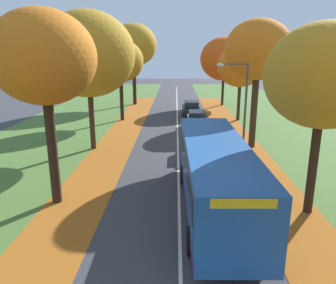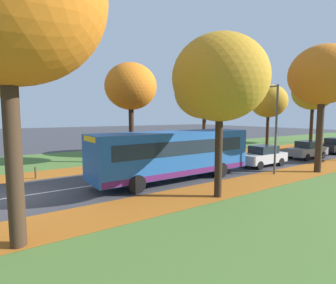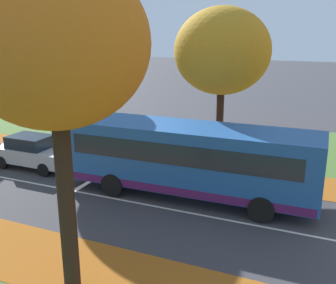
% 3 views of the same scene
% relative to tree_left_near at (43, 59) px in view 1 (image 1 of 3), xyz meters
% --- Properties ---
extents(grass_verge_left, '(12.00, 90.00, 0.01)m').
position_rel_tree_left_near_xyz_m(grass_verge_left, '(-3.66, 10.72, -6.32)').
color(grass_verge_left, '#476B2D').
rests_on(grass_verge_left, ground).
extents(leaf_litter_left, '(2.80, 60.00, 0.00)m').
position_rel_tree_left_near_xyz_m(leaf_litter_left, '(0.94, 4.72, -6.31)').
color(leaf_litter_left, '#9E5619').
rests_on(leaf_litter_left, grass_verge_left).
extents(grass_verge_right, '(12.00, 90.00, 0.01)m').
position_rel_tree_left_near_xyz_m(grass_verge_right, '(14.74, 10.72, -6.32)').
color(grass_verge_right, '#476B2D').
rests_on(grass_verge_right, ground).
extents(leaf_litter_right, '(2.80, 60.00, 0.00)m').
position_rel_tree_left_near_xyz_m(leaf_litter_right, '(10.14, 4.72, -6.31)').
color(leaf_litter_right, '#9E5619').
rests_on(leaf_litter_right, grass_verge_right).
extents(road_centre_line, '(0.12, 80.00, 0.01)m').
position_rel_tree_left_near_xyz_m(road_centre_line, '(5.54, 10.72, -6.32)').
color(road_centre_line, silver).
rests_on(road_centre_line, ground).
extents(tree_left_near, '(4.29, 4.29, 8.30)m').
position_rel_tree_left_near_xyz_m(tree_left_near, '(0.00, 0.00, 0.00)').
color(tree_left_near, black).
rests_on(tree_left_near, ground).
extents(tree_left_mid, '(6.21, 6.21, 9.22)m').
position_rel_tree_left_near_xyz_m(tree_left_mid, '(-0.40, 8.48, 0.09)').
color(tree_left_mid, '#382619').
rests_on(tree_left_mid, ground).
extents(tree_left_far, '(4.44, 4.44, 7.74)m').
position_rel_tree_left_near_xyz_m(tree_left_far, '(0.06, 18.44, -0.60)').
color(tree_left_far, black).
rests_on(tree_left_far, ground).
extents(tree_left_distant, '(5.76, 5.76, 9.99)m').
position_rel_tree_left_near_xyz_m(tree_left_distant, '(0.08, 28.65, 1.04)').
color(tree_left_distant, black).
rests_on(tree_left_distant, ground).
extents(tree_right_near, '(4.51, 4.51, 7.74)m').
position_rel_tree_left_near_xyz_m(tree_right_near, '(11.01, -0.72, -0.64)').
color(tree_right_near, black).
rests_on(tree_right_near, ground).
extents(tree_right_mid, '(4.45, 4.45, 8.72)m').
position_rel_tree_left_near_xyz_m(tree_right_mid, '(10.81, 9.15, 0.34)').
color(tree_right_mid, '#382619').
rests_on(tree_right_mid, ground).
extents(tree_right_far, '(4.51, 4.51, 7.32)m').
position_rel_tree_left_near_xyz_m(tree_right_far, '(11.59, 18.74, -1.05)').
color(tree_right_far, '#382619').
rests_on(tree_right_far, ground).
extents(tree_right_distant, '(5.87, 5.87, 8.37)m').
position_rel_tree_left_near_xyz_m(tree_right_distant, '(11.31, 28.24, -0.60)').
color(tree_right_distant, black).
rests_on(tree_right_distant, ground).
extents(streetlamp_right, '(1.89, 0.28, 6.00)m').
position_rel_tree_left_near_xyz_m(streetlamp_right, '(9.21, 6.01, -2.59)').
color(streetlamp_right, '#47474C').
rests_on(streetlamp_right, ground).
extents(bus, '(2.81, 10.45, 2.98)m').
position_rel_tree_left_near_xyz_m(bus, '(7.04, -0.58, -4.62)').
color(bus, '#1E5199').
rests_on(bus, ground).
extents(car_silver_lead, '(1.80, 4.21, 1.62)m').
position_rel_tree_left_near_xyz_m(car_silver_lead, '(7.27, 7.77, -5.51)').
color(car_silver_lead, '#B7BABF').
rests_on(car_silver_lead, ground).
extents(car_grey_following, '(1.90, 4.26, 1.62)m').
position_rel_tree_left_near_xyz_m(car_grey_following, '(7.23, 14.39, -5.51)').
color(car_grey_following, slate).
rests_on(car_grey_following, ground).
extents(car_black_third_in_line, '(1.84, 4.23, 1.62)m').
position_rel_tree_left_near_xyz_m(car_black_third_in_line, '(6.99, 20.30, -5.51)').
color(car_black_third_in_line, black).
rests_on(car_black_third_in_line, ground).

